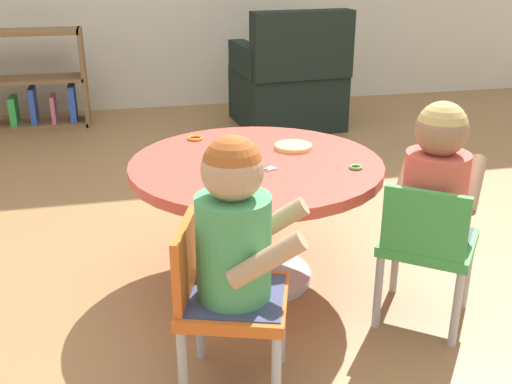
% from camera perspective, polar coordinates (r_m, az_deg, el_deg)
% --- Properties ---
extents(ground_plane, '(10.00, 10.00, 0.00)m').
position_cam_1_polar(ground_plane, '(2.48, -0.00, -7.99)').
color(ground_plane, '#9E7247').
extents(craft_table, '(0.95, 0.95, 0.50)m').
position_cam_1_polar(craft_table, '(2.31, -0.00, 0.34)').
color(craft_table, silver).
rests_on(craft_table, ground).
extents(child_chair_left, '(0.38, 0.38, 0.54)m').
position_cam_1_polar(child_chair_left, '(1.77, -3.16, -9.86)').
color(child_chair_left, '#B7B7BC').
rests_on(child_chair_left, ground).
extents(seated_child_left, '(0.41, 0.36, 0.51)m').
position_cam_1_polar(seated_child_left, '(1.66, -1.95, -3.28)').
color(seated_child_left, '#3F4772').
rests_on(seated_child_left, ground).
extents(child_chair_right, '(0.42, 0.42, 0.54)m').
position_cam_1_polar(child_chair_right, '(2.14, 15.68, -4.73)').
color(child_chair_right, '#B7B7BC').
rests_on(child_chair_right, ground).
extents(seated_child_right, '(0.42, 0.44, 0.51)m').
position_cam_1_polar(seated_child_right, '(2.09, 16.50, 1.27)').
color(seated_child_right, '#3F4772').
rests_on(seated_child_right, ground).
extents(bookshelf_low, '(0.93, 0.28, 0.70)m').
position_cam_1_polar(bookshelf_low, '(4.79, -21.14, 9.19)').
color(bookshelf_low, olive).
rests_on(bookshelf_low, ground).
extents(armchair_dark, '(0.77, 0.77, 0.85)m').
position_cam_1_polar(armchair_dark, '(4.51, 3.10, 10.01)').
color(armchair_dark, black).
rests_on(armchair_dark, ground).
extents(rolling_pin, '(0.15, 0.20, 0.05)m').
position_cam_1_polar(rolling_pin, '(2.16, -2.37, 2.52)').
color(rolling_pin, green).
rests_on(rolling_pin, craft_table).
extents(craft_scissors, '(0.14, 0.11, 0.01)m').
position_cam_1_polar(craft_scissors, '(2.15, 0.00, 1.78)').
color(craft_scissors, silver).
rests_on(craft_scissors, craft_table).
extents(playdough_blob_0, '(0.15, 0.15, 0.02)m').
position_cam_1_polar(playdough_blob_0, '(2.42, 3.51, 4.26)').
color(playdough_blob_0, '#F2CC72').
rests_on(playdough_blob_0, craft_table).
extents(cookie_cutter_0, '(0.05, 0.05, 0.01)m').
position_cam_1_polar(cookie_cutter_0, '(2.23, 9.30, 2.30)').
color(cookie_cutter_0, '#4CB259').
rests_on(cookie_cutter_0, craft_table).
extents(cookie_cutter_1, '(0.07, 0.07, 0.01)m').
position_cam_1_polar(cookie_cutter_1, '(2.55, -5.71, 5.04)').
color(cookie_cutter_1, orange).
rests_on(cookie_cutter_1, craft_table).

